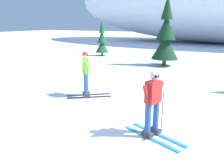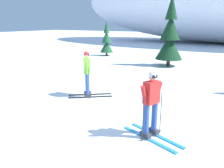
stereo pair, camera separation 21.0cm
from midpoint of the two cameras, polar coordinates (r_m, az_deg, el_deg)
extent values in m
plane|color=white|center=(7.74, -2.08, -6.19)|extent=(120.00, 120.00, 0.00)
cube|color=#2893CC|center=(6.12, 12.16, -12.52)|extent=(1.64, 0.68, 0.03)
cube|color=#2893CC|center=(5.91, 10.21, -13.50)|extent=(1.64, 0.68, 0.03)
cube|color=#38383D|center=(6.14, 11.46, -11.59)|extent=(0.31, 0.23, 0.12)
cube|color=#38383D|center=(5.93, 9.50, -12.53)|extent=(0.31, 0.23, 0.12)
cylinder|color=#2D519E|center=(5.96, 11.69, -7.83)|extent=(0.15, 0.15, 0.76)
cylinder|color=#2D519E|center=(5.74, 9.69, -8.66)|extent=(0.15, 0.15, 0.76)
cube|color=red|center=(5.62, 11.04, -2.08)|extent=(0.36, 0.45, 0.56)
cylinder|color=red|center=(5.82, 12.57, -2.21)|extent=(0.19, 0.29, 0.58)
cylinder|color=red|center=(5.46, 9.34, -3.22)|extent=(0.19, 0.29, 0.58)
sphere|color=tan|center=(5.51, 11.25, 1.93)|extent=(0.19, 0.19, 0.19)
sphere|color=white|center=(5.51, 11.27, 2.23)|extent=(0.21, 0.21, 0.21)
cube|color=black|center=(5.46, 11.91, 1.87)|extent=(0.09, 0.15, 0.07)
cylinder|color=#2D2D33|center=(6.04, 13.24, -7.19)|extent=(0.02, 0.02, 1.13)
cylinder|color=#2D2D33|center=(6.25, 12.96, -11.48)|extent=(0.07, 0.07, 0.01)
cylinder|color=#2D2D33|center=(5.56, 8.94, -9.00)|extent=(0.02, 0.02, 1.13)
cylinder|color=#2D2D33|center=(5.79, 8.72, -13.57)|extent=(0.07, 0.07, 0.01)
cube|color=black|center=(9.17, -4.94, -2.66)|extent=(1.40, 1.14, 0.03)
cube|color=black|center=(8.86, -4.83, -3.31)|extent=(1.40, 1.14, 0.03)
cube|color=#38383D|center=(9.14, -5.57, -2.23)|extent=(0.31, 0.28, 0.12)
cube|color=#38383D|center=(8.83, -5.49, -2.87)|extent=(0.31, 0.28, 0.12)
cylinder|color=#2D519E|center=(9.02, -5.65, 0.53)|extent=(0.15, 0.15, 0.79)
cylinder|color=#2D519E|center=(8.70, -5.56, -0.01)|extent=(0.15, 0.15, 0.79)
cube|color=#75C638|center=(8.70, -5.72, 4.65)|extent=(0.44, 0.47, 0.59)
cylinder|color=#75C638|center=(8.97, -5.78, 4.61)|extent=(0.25, 0.28, 0.58)
cylinder|color=#75C638|center=(8.46, -5.65, 3.97)|extent=(0.25, 0.28, 0.58)
sphere|color=beige|center=(8.64, -5.80, 7.37)|extent=(0.19, 0.19, 0.19)
sphere|color=red|center=(8.63, -5.80, 7.57)|extent=(0.21, 0.21, 0.21)
cube|color=black|center=(8.64, -5.26, 7.45)|extent=(0.12, 0.14, 0.07)
cylinder|color=#2D2D33|center=(9.18, -5.33, 1.25)|extent=(0.02, 0.02, 1.23)
cylinder|color=#2D2D33|center=(9.33, -5.24, -2.06)|extent=(0.07, 0.07, 0.01)
cylinder|color=#2D2D33|center=(8.51, -5.12, 0.12)|extent=(0.02, 0.02, 1.23)
cylinder|color=#2D2D33|center=(8.67, -5.04, -3.42)|extent=(0.07, 0.07, 0.01)
cylinder|color=#47301E|center=(20.06, -1.05, 7.79)|extent=(0.16, 0.16, 0.40)
cone|color=#1E512D|center=(19.99, -1.06, 9.54)|extent=(1.15, 1.15, 1.03)
cone|color=#1E512D|center=(19.92, -1.08, 11.90)|extent=(0.83, 0.83, 1.03)
cone|color=#1E512D|center=(19.89, -1.09, 14.28)|extent=(0.51, 0.51, 1.03)
cylinder|color=#47301E|center=(15.70, 14.44, 5.60)|extent=(0.25, 0.25, 0.62)
cone|color=#14381E|center=(15.57, 14.67, 9.03)|extent=(1.78, 1.78, 1.59)
cone|color=#14381E|center=(15.50, 15.00, 13.71)|extent=(1.28, 1.28, 1.59)
cone|color=#14381E|center=(15.52, 15.34, 18.40)|extent=(0.78, 0.78, 1.59)
camera|label=1|loc=(0.11, -89.16, 0.23)|focal=36.09mm
camera|label=2|loc=(0.11, 90.84, -0.23)|focal=36.09mm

